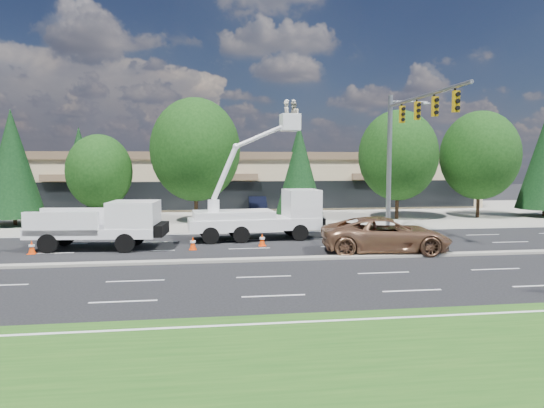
{
  "coord_description": "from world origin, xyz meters",
  "views": [
    {
      "loc": [
        -2.27,
        -22.11,
        4.6
      ],
      "look_at": [
        1.15,
        2.77,
        2.4
      ],
      "focal_mm": 32.0,
      "sensor_mm": 36.0,
      "label": 1
    }
  ],
  "objects": [
    {
      "name": "traffic_cone_c",
      "position": [
        0.77,
        3.93,
        0.34
      ],
      "size": [
        0.4,
        0.4,
        0.7
      ],
      "color": "#FA4007",
      "rests_on": "ground"
    },
    {
      "name": "strip_mall",
      "position": [
        0.0,
        29.97,
        2.83
      ],
      "size": [
        50.4,
        15.4,
        5.5
      ],
      "color": "tan",
      "rests_on": "ground"
    },
    {
      "name": "tree_back_c",
      "position": [
        10.0,
        42.0,
        4.82
      ],
      "size": [
        4.56,
        4.56,
        8.99
      ],
      "color": "#332114",
      "rests_on": "ground"
    },
    {
      "name": "tree_front_b",
      "position": [
        -16.0,
        15.0,
        4.49
      ],
      "size": [
        4.24,
        4.24,
        8.37
      ],
      "color": "#332114",
      "rests_on": "ground"
    },
    {
      "name": "road_median",
      "position": [
        0.0,
        0.0,
        0.06
      ],
      "size": [
        120.0,
        0.55,
        0.12
      ],
      "primitive_type": "cube",
      "color": "#9A958C",
      "rests_on": "ground"
    },
    {
      "name": "tree_back_a",
      "position": [
        -18.0,
        42.0,
        4.81
      ],
      "size": [
        4.55,
        4.55,
        8.97
      ],
      "color": "#332114",
      "rests_on": "ground"
    },
    {
      "name": "parked_car_west",
      "position": [
        -10.44,
        16.0,
        0.83
      ],
      "size": [
        2.42,
        5.04,
        1.66
      ],
      "primitive_type": "imported",
      "rotation": [
        0.0,
        0.0,
        0.1
      ],
      "color": "black",
      "rests_on": "ground"
    },
    {
      "name": "concrete_apron",
      "position": [
        0.0,
        20.0,
        0.01
      ],
      "size": [
        140.0,
        22.0,
        0.01
      ],
      "primitive_type": "cube",
      "color": "#9A958C",
      "rests_on": "ground"
    },
    {
      "name": "tree_front_c",
      "position": [
        -10.0,
        15.0,
        3.87
      ],
      "size": [
        4.76,
        4.76,
        6.61
      ],
      "color": "#332114",
      "rests_on": "ground"
    },
    {
      "name": "tree_front_g",
      "position": [
        20.0,
        15.0,
        5.11
      ],
      "size": [
        6.3,
        6.3,
        8.74
      ],
      "color": "#332114",
      "rests_on": "ground"
    },
    {
      "name": "traffic_cone_a",
      "position": [
        -10.91,
        3.18,
        0.34
      ],
      "size": [
        0.4,
        0.4,
        0.7
      ],
      "color": "#FA4007",
      "rests_on": "ground"
    },
    {
      "name": "tree_back_d",
      "position": [
        22.0,
        42.0,
        5.69
      ],
      "size": [
        5.38,
        5.38,
        10.6
      ],
      "color": "#332114",
      "rests_on": "ground"
    },
    {
      "name": "tree_front_d",
      "position": [
        -3.0,
        15.0,
        5.49
      ],
      "size": [
        6.77,
        6.77,
        9.39
      ],
      "color": "#332114",
      "rests_on": "ground"
    },
    {
      "name": "parked_car_east",
      "position": [
        2.31,
        20.78,
        0.75
      ],
      "size": [
        1.87,
        4.62,
        1.49
      ],
      "primitive_type": "imported",
      "rotation": [
        0.0,
        0.0,
        -0.07
      ],
      "color": "black",
      "rests_on": "ground"
    },
    {
      "name": "grass_verge",
      "position": [
        0.0,
        -13.0,
        0.01
      ],
      "size": [
        140.0,
        10.0,
        0.01
      ],
      "primitive_type": "cube",
      "color": "#1D4D16",
      "rests_on": "ground"
    },
    {
      "name": "tree_back_b",
      "position": [
        -4.0,
        42.0,
        5.18
      ],
      "size": [
        4.9,
        4.9,
        9.66
      ],
      "color": "#332114",
      "rests_on": "ground"
    },
    {
      "name": "bucket_truck",
      "position": [
        1.27,
        6.26,
        1.78
      ],
      "size": [
        7.87,
        3.04,
        8.25
      ],
      "rotation": [
        0.0,
        0.0,
        0.09
      ],
      "color": "white",
      "rests_on": "ground"
    },
    {
      "name": "utility_pickup",
      "position": [
        -7.61,
        4.15,
        1.04
      ],
      "size": [
        6.79,
        3.09,
        2.52
      ],
      "rotation": [
        0.0,
        0.0,
        -0.1
      ],
      "color": "white",
      "rests_on": "ground"
    },
    {
      "name": "tree_front_f",
      "position": [
        13.0,
        15.0,
        5.1
      ],
      "size": [
        6.28,
        6.28,
        8.71
      ],
      "color": "#332114",
      "rests_on": "ground"
    },
    {
      "name": "ground",
      "position": [
        0.0,
        0.0,
        0.0
      ],
      "size": [
        140.0,
        140.0,
        0.0
      ],
      "primitive_type": "plane",
      "color": "black",
      "rests_on": "ground"
    },
    {
      "name": "signal_mast",
      "position": [
        10.03,
        7.04,
        6.06
      ],
      "size": [
        2.76,
        10.16,
        9.0
      ],
      "color": "gray",
      "rests_on": "ground"
    },
    {
      "name": "traffic_cone_d",
      "position": [
        8.49,
        3.38,
        0.34
      ],
      "size": [
        0.4,
        0.4,
        0.7
      ],
      "color": "#FA4007",
      "rests_on": "ground"
    },
    {
      "name": "traffic_cone_b",
      "position": [
        -2.96,
        3.28,
        0.34
      ],
      "size": [
        0.4,
        0.4,
        0.7
      ],
      "color": "#FA4007",
      "rests_on": "ground"
    },
    {
      "name": "minivan",
      "position": [
        6.77,
        1.24,
        0.9
      ],
      "size": [
        6.79,
        3.75,
        1.8
      ],
      "primitive_type": "imported",
      "rotation": [
        0.0,
        0.0,
        1.45
      ],
      "color": "#8D6244",
      "rests_on": "ground"
    },
    {
      "name": "tree_front_e",
      "position": [
        5.0,
        15.0,
        3.94
      ],
      "size": [
        3.73,
        3.73,
        7.36
      ],
      "color": "#332114",
      "rests_on": "ground"
    }
  ]
}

